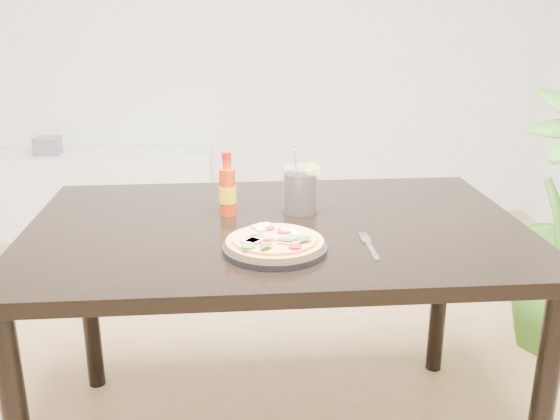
{
  "coord_description": "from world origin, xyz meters",
  "views": [
    {
      "loc": [
        0.02,
        -1.66,
        1.34
      ],
      "look_at": [
        0.15,
        -0.12,
        0.83
      ],
      "focal_mm": 40.0,
      "sensor_mm": 36.0,
      "label": 1
    }
  ],
  "objects": [
    {
      "name": "media_console",
      "position": [
        -0.8,
        2.07,
        0.25
      ],
      "size": [
        1.4,
        0.34,
        0.5
      ],
      "primitive_type": "cube",
      "color": "white",
      "rests_on": "ground"
    },
    {
      "name": "pizza",
      "position": [
        0.12,
        -0.2,
        0.78
      ],
      "size": [
        0.25,
        0.25,
        0.03
      ],
      "color": "tan",
      "rests_on": "plate"
    },
    {
      "name": "cola_cup",
      "position": [
        0.22,
        0.1,
        0.82
      ],
      "size": [
        0.11,
        0.11,
        0.19
      ],
      "rotation": [
        0.0,
        0.0,
        -0.31
      ],
      "color": "black",
      "rests_on": "dining_table"
    },
    {
      "name": "hot_sauce_bottle",
      "position": [
        0.01,
        0.09,
        0.83
      ],
      "size": [
        0.06,
        0.06,
        0.19
      ],
      "rotation": [
        0.0,
        0.0,
        0.19
      ],
      "color": "red",
      "rests_on": "dining_table"
    },
    {
      "name": "cd_stack",
      "position": [
        -1.05,
        2.05,
        0.55
      ],
      "size": [
        0.14,
        0.12,
        0.1
      ],
      "color": "slate",
      "rests_on": "media_console"
    },
    {
      "name": "plate",
      "position": [
        0.13,
        -0.2,
        0.76
      ],
      "size": [
        0.26,
        0.26,
        0.02
      ],
      "primitive_type": "cylinder",
      "color": "black",
      "rests_on": "dining_table"
    },
    {
      "name": "fork",
      "position": [
        0.37,
        -0.19,
        0.75
      ],
      "size": [
        0.02,
        0.19,
        0.0
      ],
      "rotation": [
        0.0,
        0.0,
        -0.01
      ],
      "color": "silver",
      "rests_on": "dining_table"
    },
    {
      "name": "dining_table",
      "position": [
        0.15,
        0.0,
        0.67
      ],
      "size": [
        1.4,
        0.9,
        0.75
      ],
      "color": "black",
      "rests_on": "ground"
    }
  ]
}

